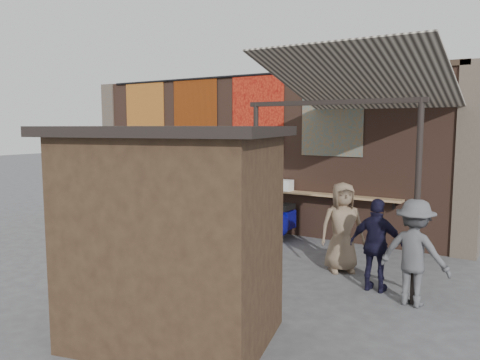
{
  "coord_description": "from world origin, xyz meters",
  "views": [
    {
      "loc": [
        6.4,
        -7.8,
        2.71
      ],
      "look_at": [
        0.6,
        1.2,
        1.46
      ],
      "focal_mm": 35.0,
      "sensor_mm": 36.0,
      "label": 1
    }
  ],
  "objects_px": {
    "scooter_stool_7": "(283,222)",
    "shopper_navy": "(377,245)",
    "scooter_stool_4": "(221,216)",
    "scooter_stool_5": "(241,217)",
    "shopper_tan": "(342,227)",
    "scooter_stool_1": "(168,209)",
    "scooter_stool_6": "(262,220)",
    "market_stall": "(174,239)",
    "diner_right": "(162,199)",
    "scooter_stool_3": "(201,212)",
    "scooter_stool_2": "(185,211)",
    "scooter_stool_0": "(152,208)",
    "diner_left": "(160,198)",
    "shopper_grey": "(414,253)",
    "shelf_box": "(280,185)"
  },
  "relations": [
    {
      "from": "scooter_stool_0",
      "to": "shopper_grey",
      "type": "height_order",
      "value": "shopper_grey"
    },
    {
      "from": "shelf_box",
      "to": "scooter_stool_2",
      "type": "height_order",
      "value": "shelf_box"
    },
    {
      "from": "scooter_stool_7",
      "to": "shopper_navy",
      "type": "distance_m",
      "value": 3.75
    },
    {
      "from": "shopper_grey",
      "to": "market_stall",
      "type": "height_order",
      "value": "market_stall"
    },
    {
      "from": "scooter_stool_4",
      "to": "scooter_stool_0",
      "type": "bearing_deg",
      "value": 179.98
    },
    {
      "from": "scooter_stool_0",
      "to": "scooter_stool_4",
      "type": "relative_size",
      "value": 0.97
    },
    {
      "from": "diner_right",
      "to": "shopper_navy",
      "type": "xyz_separation_m",
      "value": [
        6.24,
        -1.74,
        0.01
      ]
    },
    {
      "from": "market_stall",
      "to": "scooter_stool_1",
      "type": "bearing_deg",
      "value": 117.86
    },
    {
      "from": "shopper_grey",
      "to": "scooter_stool_3",
      "type": "bearing_deg",
      "value": -16.43
    },
    {
      "from": "shopper_navy",
      "to": "shopper_grey",
      "type": "distance_m",
      "value": 0.71
    },
    {
      "from": "shopper_tan",
      "to": "scooter_stool_2",
      "type": "bearing_deg",
      "value": 126.48
    },
    {
      "from": "diner_right",
      "to": "shopper_grey",
      "type": "bearing_deg",
      "value": -12.98
    },
    {
      "from": "scooter_stool_3",
      "to": "shopper_tan",
      "type": "bearing_deg",
      "value": -19.72
    },
    {
      "from": "shopper_navy",
      "to": "scooter_stool_5",
      "type": "bearing_deg",
      "value": -28.45
    },
    {
      "from": "shopper_tan",
      "to": "market_stall",
      "type": "xyz_separation_m",
      "value": [
        -0.8,
        -3.8,
        0.45
      ]
    },
    {
      "from": "scooter_stool_3",
      "to": "market_stall",
      "type": "bearing_deg",
      "value": -55.37
    },
    {
      "from": "shopper_grey",
      "to": "scooter_stool_7",
      "type": "bearing_deg",
      "value": -29.14
    },
    {
      "from": "diner_left",
      "to": "scooter_stool_6",
      "type": "bearing_deg",
      "value": -0.68
    },
    {
      "from": "market_stall",
      "to": "scooter_stool_7",
      "type": "bearing_deg",
      "value": 88.84
    },
    {
      "from": "diner_right",
      "to": "shopper_grey",
      "type": "xyz_separation_m",
      "value": [
        6.89,
        -2.03,
        0.05
      ]
    },
    {
      "from": "scooter_stool_6",
      "to": "market_stall",
      "type": "xyz_separation_m",
      "value": [
        1.87,
        -5.43,
        0.89
      ]
    },
    {
      "from": "diner_left",
      "to": "scooter_stool_0",
      "type": "bearing_deg",
      "value": 132.02
    },
    {
      "from": "scooter_stool_0",
      "to": "shopper_tan",
      "type": "relative_size",
      "value": 0.43
    },
    {
      "from": "scooter_stool_0",
      "to": "scooter_stool_2",
      "type": "height_order",
      "value": "scooter_stool_2"
    },
    {
      "from": "scooter_stool_3",
      "to": "shopper_navy",
      "type": "relative_size",
      "value": 0.57
    },
    {
      "from": "scooter_stool_2",
      "to": "scooter_stool_4",
      "type": "xyz_separation_m",
      "value": [
        1.21,
        0.01,
        -0.03
      ]
    },
    {
      "from": "shelf_box",
      "to": "scooter_stool_7",
      "type": "xyz_separation_m",
      "value": [
        0.28,
        -0.32,
        -0.84
      ]
    },
    {
      "from": "scooter_stool_1",
      "to": "diner_right",
      "type": "relative_size",
      "value": 0.54
    },
    {
      "from": "scooter_stool_4",
      "to": "market_stall",
      "type": "distance_m",
      "value": 6.33
    },
    {
      "from": "shopper_grey",
      "to": "shopper_navy",
      "type": "bearing_deg",
      "value": -16.78
    },
    {
      "from": "shopper_navy",
      "to": "scooter_stool_3",
      "type": "bearing_deg",
      "value": -22.23
    },
    {
      "from": "shopper_tan",
      "to": "scooter_stool_1",
      "type": "bearing_deg",
      "value": 128.35
    },
    {
      "from": "scooter_stool_1",
      "to": "shopper_grey",
      "type": "bearing_deg",
      "value": -19.95
    },
    {
      "from": "scooter_stool_3",
      "to": "diner_left",
      "type": "bearing_deg",
      "value": -146.98
    },
    {
      "from": "scooter_stool_1",
      "to": "shopper_navy",
      "type": "xyz_separation_m",
      "value": [
        6.57,
        -2.33,
        0.38
      ]
    },
    {
      "from": "scooter_stool_4",
      "to": "scooter_stool_1",
      "type": "bearing_deg",
      "value": -179.38
    },
    {
      "from": "scooter_stool_4",
      "to": "scooter_stool_5",
      "type": "xyz_separation_m",
      "value": [
        0.62,
        -0.0,
        0.05
      ]
    },
    {
      "from": "scooter_stool_4",
      "to": "market_stall",
      "type": "relative_size",
      "value": 0.29
    },
    {
      "from": "scooter_stool_6",
      "to": "diner_right",
      "type": "height_order",
      "value": "diner_right"
    },
    {
      "from": "scooter_stool_3",
      "to": "scooter_stool_4",
      "type": "bearing_deg",
      "value": 1.11
    },
    {
      "from": "shelf_box",
      "to": "scooter_stool_6",
      "type": "height_order",
      "value": "shelf_box"
    },
    {
      "from": "scooter_stool_6",
      "to": "shopper_navy",
      "type": "bearing_deg",
      "value": -33.58
    },
    {
      "from": "scooter_stool_0",
      "to": "shopper_grey",
      "type": "bearing_deg",
      "value": -18.6
    },
    {
      "from": "scooter_stool_2",
      "to": "shopper_tan",
      "type": "bearing_deg",
      "value": -17.74
    },
    {
      "from": "scooter_stool_1",
      "to": "shopper_tan",
      "type": "xyz_separation_m",
      "value": [
        5.71,
        -1.62,
        0.45
      ]
    },
    {
      "from": "scooter_stool_1",
      "to": "scooter_stool_4",
      "type": "height_order",
      "value": "scooter_stool_1"
    },
    {
      "from": "diner_right",
      "to": "shopper_navy",
      "type": "distance_m",
      "value": 6.48
    },
    {
      "from": "scooter_stool_0",
      "to": "shopper_navy",
      "type": "xyz_separation_m",
      "value": [
        7.19,
        -2.35,
        0.42
      ]
    },
    {
      "from": "scooter_stool_2",
      "to": "scooter_stool_6",
      "type": "relative_size",
      "value": 0.97
    },
    {
      "from": "diner_left",
      "to": "shopper_tan",
      "type": "relative_size",
      "value": 0.95
    }
  ]
}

